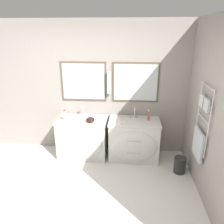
% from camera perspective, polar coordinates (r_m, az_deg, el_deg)
% --- Properties ---
extents(ground_plane, '(16.00, 16.00, 0.00)m').
position_cam_1_polar(ground_plane, '(3.40, -10.54, -24.23)').
color(ground_plane, silver).
extents(wall_back, '(5.35, 0.16, 2.60)m').
position_cam_1_polar(wall_back, '(4.36, -5.18, 6.10)').
color(wall_back, gray).
rests_on(wall_back, ground_plane).
extents(wall_right, '(0.13, 3.73, 2.60)m').
position_cam_1_polar(wall_right, '(3.50, 23.62, 0.70)').
color(wall_right, gray).
rests_on(wall_right, ground_plane).
extents(vanity_left, '(0.97, 0.64, 0.79)m').
position_cam_1_polar(vanity_left, '(4.38, -7.72, -6.66)').
color(vanity_left, silver).
rests_on(vanity_left, ground_plane).
extents(vanity_right, '(0.97, 0.64, 0.79)m').
position_cam_1_polar(vanity_right, '(4.28, 5.70, -7.23)').
color(vanity_right, silver).
rests_on(vanity_right, ground_plane).
extents(faucet_left, '(0.17, 0.14, 0.22)m').
position_cam_1_polar(faucet_left, '(4.34, -7.53, 0.24)').
color(faucet_left, silver).
rests_on(faucet_left, vanity_left).
extents(faucet_right, '(0.17, 0.14, 0.22)m').
position_cam_1_polar(faucet_right, '(4.24, 5.91, -0.17)').
color(faucet_right, silver).
rests_on(faucet_right, vanity_right).
extents(toiletry_bottle, '(0.06, 0.06, 0.20)m').
position_cam_1_polar(toiletry_bottle, '(4.21, -12.25, -0.90)').
color(toiletry_bottle, silver).
rests_on(toiletry_bottle, vanity_left).
extents(amenity_bowl, '(0.16, 0.16, 0.09)m').
position_cam_1_polar(amenity_bowl, '(4.06, -5.69, -2.01)').
color(amenity_bowl, black).
rests_on(amenity_bowl, vanity_left).
extents(flower_vase, '(0.04, 0.04, 0.21)m').
position_cam_1_polar(flower_vase, '(4.18, 9.55, -1.03)').
color(flower_vase, '#CC4C51').
rests_on(flower_vase, vanity_right).
extents(soap_dish, '(0.08, 0.06, 0.04)m').
position_cam_1_polar(soap_dish, '(4.00, 2.72, -2.79)').
color(soap_dish, white).
rests_on(soap_dish, vanity_right).
extents(waste_bin, '(0.21, 0.21, 0.29)m').
position_cam_1_polar(waste_bin, '(4.15, 17.29, -13.00)').
color(waste_bin, '#282626').
rests_on(waste_bin, ground_plane).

